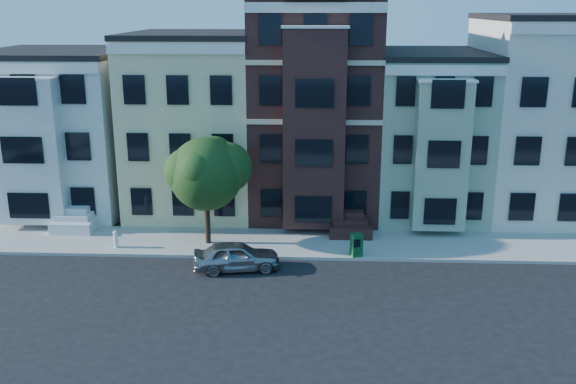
{
  "coord_description": "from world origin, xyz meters",
  "views": [
    {
      "loc": [
        0.13,
        -22.61,
        11.79
      ],
      "look_at": [
        -1.05,
        3.27,
        4.2
      ],
      "focal_mm": 40.0,
      "sensor_mm": 36.0,
      "label": 1
    }
  ],
  "objects_px": {
    "newspaper_box": "(356,245)",
    "fire_hydrant": "(116,241)",
    "street_tree": "(206,179)",
    "parked_car": "(236,256)"
  },
  "relations": [
    {
      "from": "street_tree",
      "to": "fire_hydrant",
      "type": "distance_m",
      "value": 5.46
    },
    {
      "from": "parked_car",
      "to": "street_tree",
      "type": "bearing_deg",
      "value": 20.74
    },
    {
      "from": "newspaper_box",
      "to": "fire_hydrant",
      "type": "bearing_deg",
      "value": 158.1
    },
    {
      "from": "parked_car",
      "to": "fire_hydrant",
      "type": "distance_m",
      "value": 6.67
    },
    {
      "from": "newspaper_box",
      "to": "fire_hydrant",
      "type": "distance_m",
      "value": 11.92
    },
    {
      "from": "parked_car",
      "to": "fire_hydrant",
      "type": "bearing_deg",
      "value": 60.72
    },
    {
      "from": "street_tree",
      "to": "parked_car",
      "type": "bearing_deg",
      "value": -59.07
    },
    {
      "from": "street_tree",
      "to": "parked_car",
      "type": "distance_m",
      "value": 4.54
    },
    {
      "from": "parked_car",
      "to": "fire_hydrant",
      "type": "height_order",
      "value": "parked_car"
    },
    {
      "from": "parked_car",
      "to": "newspaper_box",
      "type": "xyz_separation_m",
      "value": [
        5.59,
        1.59,
        0.04
      ]
    }
  ]
}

